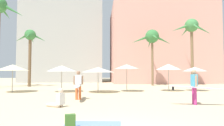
{
  "coord_description": "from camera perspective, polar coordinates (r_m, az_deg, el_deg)",
  "views": [
    {
      "loc": [
        -0.59,
        -5.14,
        1.64
      ],
      "look_at": [
        -0.04,
        4.11,
        2.1
      ],
      "focal_mm": 32.06,
      "sensor_mm": 36.0,
      "label": 1
    }
  ],
  "objects": [
    {
      "name": "person_near_right",
      "position": [
        10.12,
        -15.08,
        -10.2
      ],
      "size": [
        0.94,
        0.77,
        0.92
      ],
      "rotation": [
        0.0,
        0.0,
        2.62
      ],
      "color": "beige",
      "rests_on": "ground"
    },
    {
      "name": "palm_tree_right",
      "position": [
        28.23,
        21.73,
        8.74
      ],
      "size": [
        5.34,
        5.3,
        8.67
      ],
      "color": "brown",
      "rests_on": "ground"
    },
    {
      "name": "cafe_umbrella_4",
      "position": [
        19.6,
        22.48,
        -1.65
      ],
      "size": [
        2.11,
        2.11,
        2.16
      ],
      "color": "gray",
      "rests_on": "ground"
    },
    {
      "name": "person_mid_center",
      "position": [
        11.17,
        22.66,
        -6.1
      ],
      "size": [
        2.96,
        1.02,
        1.82
      ],
      "rotation": [
        0.0,
        0.0,
        6.21
      ],
      "color": "#B7337F",
      "rests_on": "ground"
    },
    {
      "name": "beach_towel",
      "position": [
        6.66,
        -5.47,
        -17.02
      ],
      "size": [
        1.85,
        0.99,
        0.01
      ],
      "primitive_type": "cube",
      "rotation": [
        0.0,
        0.0,
        -0.08
      ],
      "color": "#6684E0",
      "rests_on": "ground"
    },
    {
      "name": "palm_tree_center",
      "position": [
        26.82,
        11.37,
        6.8
      ],
      "size": [
        5.39,
        5.32,
        7.3
      ],
      "color": "brown",
      "rests_on": "ground"
    },
    {
      "name": "hotel_pink",
      "position": [
        36.0,
        13.01,
        4.66
      ],
      "size": [
        16.27,
        11.6,
        12.56
      ],
      "primitive_type": "cube",
      "color": "#DB9989",
      "rests_on": "ground"
    },
    {
      "name": "cafe_umbrella_2",
      "position": [
        18.66,
        15.78,
        -1.09
      ],
      "size": [
        2.23,
        2.23,
        2.43
      ],
      "color": "gray",
      "rests_on": "ground"
    },
    {
      "name": "cafe_umbrella_5",
      "position": [
        16.83,
        -3.99,
        -1.95
      ],
      "size": [
        2.79,
        2.79,
        2.11
      ],
      "color": "gray",
      "rests_on": "ground"
    },
    {
      "name": "backpack",
      "position": [
        6.27,
        -11.85,
        -16.04
      ],
      "size": [
        0.33,
        0.29,
        0.42
      ],
      "rotation": [
        0.0,
        0.0,
        1.82
      ],
      "color": "#366027",
      "rests_on": "ground"
    },
    {
      "name": "cafe_umbrella_0",
      "position": [
        17.6,
        4.22,
        -1.05
      ],
      "size": [
        2.21,
        2.21,
        2.38
      ],
      "color": "gray",
      "rests_on": "ground"
    },
    {
      "name": "cafe_umbrella_1",
      "position": [
        18.99,
        -26.47,
        -1.17
      ],
      "size": [
        2.66,
        2.66,
        2.36
      ],
      "color": "gray",
      "rests_on": "ground"
    },
    {
      "name": "cafe_umbrella_3",
      "position": [
        17.73,
        -14.14,
        -1.53
      ],
      "size": [
        2.57,
        2.57,
        2.27
      ],
      "color": "gray",
      "rests_on": "ground"
    },
    {
      "name": "palm_tree_far_left",
      "position": [
        26.16,
        -22.31,
        5.8
      ],
      "size": [
        3.7,
        3.7,
        6.88
      ],
      "color": "brown",
      "rests_on": "ground"
    },
    {
      "name": "person_mid_right",
      "position": [
        12.43,
        -9.64,
        -6.01
      ],
      "size": [
        0.6,
        2.67,
        1.76
      ],
      "rotation": [
        0.0,
        0.0,
        4.73
      ],
      "color": "orange",
      "rests_on": "ground"
    }
  ]
}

